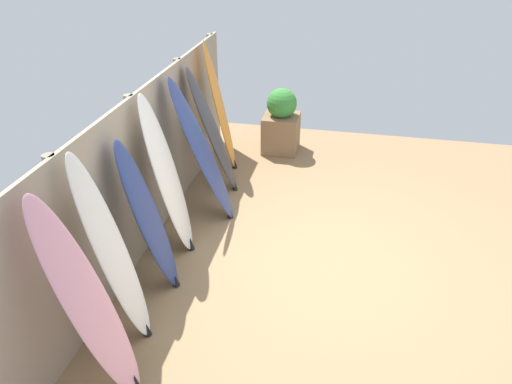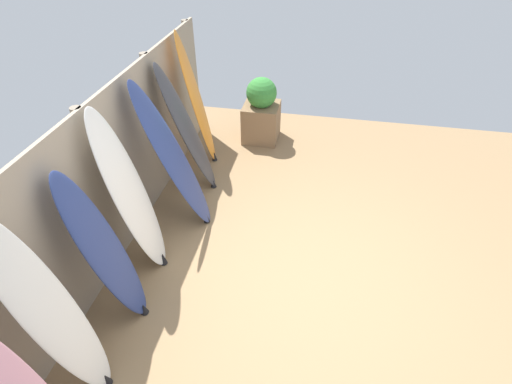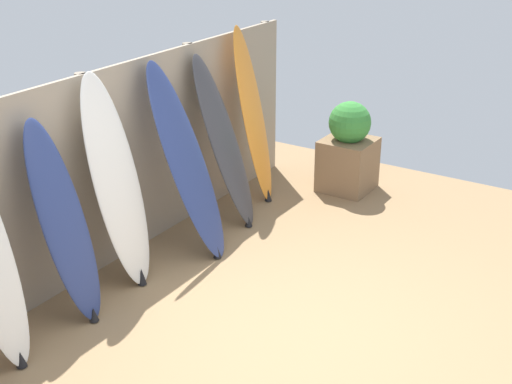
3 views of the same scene
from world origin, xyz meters
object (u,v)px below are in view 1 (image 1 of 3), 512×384
(surfboard_white_3, at_px, (168,178))
(surfboard_navy_4, at_px, (203,152))
(surfboard_orange_6, at_px, (220,108))
(surfboard_charcoal_5, at_px, (213,131))
(planter_box, at_px, (281,123))
(surfboard_pink_0, at_px, (89,305))
(surfboard_navy_2, at_px, (148,218))
(surfboard_white_1, at_px, (113,253))

(surfboard_white_3, xyz_separation_m, surfboard_navy_4, (0.75, -0.16, -0.03))
(surfboard_white_3, height_order, surfboard_orange_6, surfboard_orange_6)
(surfboard_charcoal_5, relative_size, surfboard_orange_6, 0.91)
(planter_box, bearing_deg, surfboard_white_3, 165.31)
(surfboard_white_3, bearing_deg, surfboard_charcoal_5, -2.79)
(surfboard_pink_0, xyz_separation_m, planter_box, (4.86, -0.65, -0.39))
(surfboard_pink_0, bearing_deg, surfboard_navy_2, 3.38)
(surfboard_pink_0, height_order, surfboard_navy_4, surfboard_navy_4)
(surfboard_pink_0, relative_size, surfboard_navy_4, 0.99)
(surfboard_charcoal_5, height_order, surfboard_orange_6, surfboard_orange_6)
(surfboard_navy_4, bearing_deg, surfboard_pink_0, 178.97)
(surfboard_pink_0, xyz_separation_m, surfboard_charcoal_5, (3.41, 0.04, -0.01))
(surfboard_navy_2, bearing_deg, surfboard_navy_4, -5.14)
(surfboard_navy_2, bearing_deg, surfboard_charcoal_5, -0.99)
(surfboard_navy_2, bearing_deg, surfboard_white_1, 178.81)
(surfboard_pink_0, height_order, surfboard_white_3, surfboard_white_3)
(surfboard_white_3, height_order, planter_box, surfboard_white_3)
(surfboard_pink_0, distance_m, surfboard_orange_6, 4.07)
(surfboard_charcoal_5, bearing_deg, surfboard_white_3, 177.21)
(surfboard_pink_0, relative_size, surfboard_white_3, 0.96)
(surfboard_white_3, bearing_deg, surfboard_orange_6, 0.06)
(surfboard_white_1, distance_m, surfboard_orange_6, 3.48)
(surfboard_orange_6, bearing_deg, surfboard_charcoal_5, -173.59)
(surfboard_navy_4, bearing_deg, surfboard_white_3, 167.94)
(surfboard_pink_0, xyz_separation_m, surfboard_orange_6, (4.07, 0.11, 0.07))
(surfboard_pink_0, height_order, surfboard_navy_2, surfboard_pink_0)
(planter_box, bearing_deg, surfboard_orange_6, 135.85)
(surfboard_orange_6, bearing_deg, surfboard_navy_2, -179.23)
(surfboard_navy_4, relative_size, surfboard_charcoal_5, 1.04)
(surfboard_white_1, distance_m, planter_box, 4.36)
(surfboard_orange_6, bearing_deg, surfboard_white_1, -179.63)
(surfboard_white_3, distance_m, surfboard_navy_4, 0.77)
(surfboard_pink_0, relative_size, surfboard_navy_2, 1.09)
(surfboard_pink_0, height_order, surfboard_orange_6, surfboard_orange_6)
(surfboard_white_1, xyz_separation_m, surfboard_white_3, (1.36, 0.02, 0.01))
(surfboard_white_3, distance_m, surfboard_orange_6, 2.13)
(surfboard_charcoal_5, bearing_deg, surfboard_navy_4, -172.94)
(surfboard_navy_4, height_order, planter_box, surfboard_navy_4)
(surfboard_navy_2, distance_m, surfboard_white_3, 0.65)
(surfboard_white_1, height_order, planter_box, surfboard_white_1)
(surfboard_white_3, bearing_deg, surfboard_navy_4, -12.06)
(surfboard_charcoal_5, height_order, planter_box, surfboard_charcoal_5)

